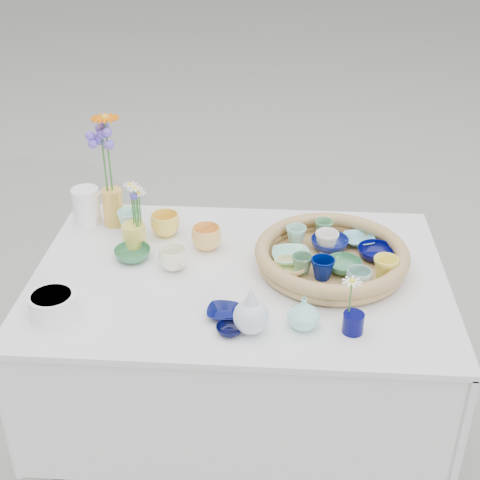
# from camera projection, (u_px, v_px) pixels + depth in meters

# --- Properties ---
(ground) EXTENTS (80.00, 80.00, 0.00)m
(ground) POSITION_uv_depth(u_px,v_px,m) (240.00, 449.00, 2.43)
(ground) COLOR gray
(display_table) EXTENTS (1.26, 0.86, 0.77)m
(display_table) POSITION_uv_depth(u_px,v_px,m) (240.00, 449.00, 2.43)
(display_table) COLOR white
(display_table) RESTS_ON ground
(wicker_tray) EXTENTS (0.47, 0.47, 0.08)m
(wicker_tray) POSITION_uv_depth(u_px,v_px,m) (331.00, 257.00, 2.05)
(wicker_tray) COLOR #9E6A40
(wicker_tray) RESTS_ON display_table
(tray_ceramic_0) EXTENTS (0.13, 0.13, 0.04)m
(tray_ceramic_0) POSITION_uv_depth(u_px,v_px,m) (330.00, 244.00, 2.13)
(tray_ceramic_0) COLOR navy
(tray_ceramic_0) RESTS_ON wicker_tray
(tray_ceramic_1) EXTENTS (0.15, 0.15, 0.04)m
(tray_ceramic_1) POSITION_uv_depth(u_px,v_px,m) (376.00, 253.00, 2.08)
(tray_ceramic_1) COLOR #03054B
(tray_ceramic_1) RESTS_ON wicker_tray
(tray_ceramic_2) EXTENTS (0.10, 0.10, 0.07)m
(tray_ceramic_2) POSITION_uv_depth(u_px,v_px,m) (385.00, 268.00, 1.97)
(tray_ceramic_2) COLOR #FCE652
(tray_ceramic_2) RESTS_ON wicker_tray
(tray_ceramic_3) EXTENTS (0.11, 0.11, 0.03)m
(tray_ceramic_3) POSITION_uv_depth(u_px,v_px,m) (344.00, 266.00, 2.02)
(tray_ceramic_3) COLOR #3A7E52
(tray_ceramic_3) RESTS_ON wicker_tray
(tray_ceramic_4) EXTENTS (0.07, 0.07, 0.06)m
(tray_ceramic_4) POSITION_uv_depth(u_px,v_px,m) (302.00, 264.00, 2.00)
(tray_ceramic_4) COLOR #507F5D
(tray_ceramic_4) RESTS_ON wicker_tray
(tray_ceramic_5) EXTENTS (0.13, 0.13, 0.03)m
(tray_ceramic_5) POSITION_uv_depth(u_px,v_px,m) (291.00, 257.00, 2.07)
(tray_ceramic_5) COLOR #8FE1C7
(tray_ceramic_5) RESTS_ON wicker_tray
(tray_ceramic_6) EXTENTS (0.09, 0.09, 0.06)m
(tray_ceramic_6) POSITION_uv_depth(u_px,v_px,m) (296.00, 236.00, 2.15)
(tray_ceramic_6) COLOR #9ACFB9
(tray_ceramic_6) RESTS_ON wicker_tray
(tray_ceramic_7) EXTENTS (0.08, 0.08, 0.07)m
(tray_ceramic_7) POSITION_uv_depth(u_px,v_px,m) (327.00, 242.00, 2.10)
(tray_ceramic_7) COLOR white
(tray_ceramic_7) RESTS_ON wicker_tray
(tray_ceramic_8) EXTENTS (0.11, 0.11, 0.02)m
(tray_ceramic_8) POSITION_uv_depth(u_px,v_px,m) (359.00, 240.00, 2.16)
(tray_ceramic_8) COLOR #6FBBCD
(tray_ceramic_8) RESTS_ON wicker_tray
(tray_ceramic_9) EXTENTS (0.09, 0.09, 0.07)m
(tray_ceramic_9) POSITION_uv_depth(u_px,v_px,m) (323.00, 269.00, 1.97)
(tray_ceramic_9) COLOR #000D53
(tray_ceramic_9) RESTS_ON wicker_tray
(tray_ceramic_10) EXTENTS (0.11, 0.11, 0.03)m
(tray_ceramic_10) POSITION_uv_depth(u_px,v_px,m) (290.00, 268.00, 2.01)
(tray_ceramic_10) COLOR #F4DF8B
(tray_ceramic_10) RESTS_ON wicker_tray
(tray_ceramic_11) EXTENTS (0.08, 0.08, 0.06)m
(tray_ceramic_11) POSITION_uv_depth(u_px,v_px,m) (359.00, 279.00, 1.93)
(tray_ceramic_11) COLOR #8AB6A9
(tray_ceramic_11) RESTS_ON wicker_tray
(tray_ceramic_12) EXTENTS (0.06, 0.06, 0.06)m
(tray_ceramic_12) POSITION_uv_depth(u_px,v_px,m) (324.00, 228.00, 2.19)
(tray_ceramic_12) COLOR #599766
(tray_ceramic_12) RESTS_ON wicker_tray
(loose_ceramic_0) EXTENTS (0.11, 0.11, 0.08)m
(loose_ceramic_0) POSITION_uv_depth(u_px,v_px,m) (165.00, 224.00, 2.23)
(loose_ceramic_0) COLOR #FFD14E
(loose_ceramic_0) RESTS_ON display_table
(loose_ceramic_1) EXTENTS (0.12, 0.12, 0.08)m
(loose_ceramic_1) POSITION_uv_depth(u_px,v_px,m) (206.00, 238.00, 2.16)
(loose_ceramic_1) COLOR #FFBD5D
(loose_ceramic_1) RESTS_ON display_table
(loose_ceramic_2) EXTENTS (0.15, 0.15, 0.04)m
(loose_ceramic_2) POSITION_uv_depth(u_px,v_px,m) (133.00, 254.00, 2.11)
(loose_ceramic_2) COLOR #307046
(loose_ceramic_2) RESTS_ON display_table
(loose_ceramic_3) EXTENTS (0.09, 0.09, 0.07)m
(loose_ceramic_3) POSITION_uv_depth(u_px,v_px,m) (173.00, 259.00, 2.05)
(loose_ceramic_3) COLOR white
(loose_ceramic_3) RESTS_ON display_table
(loose_ceramic_4) EXTENTS (0.10, 0.10, 0.02)m
(loose_ceramic_4) POSITION_uv_depth(u_px,v_px,m) (224.00, 313.00, 1.85)
(loose_ceramic_4) COLOR #080E4B
(loose_ceramic_4) RESTS_ON display_table
(loose_ceramic_5) EXTENTS (0.11, 0.11, 0.08)m
(loose_ceramic_5) POSITION_uv_depth(u_px,v_px,m) (130.00, 221.00, 2.25)
(loose_ceramic_5) COLOR #B0EAD6
(loose_ceramic_5) RESTS_ON display_table
(loose_ceramic_6) EXTENTS (0.08, 0.08, 0.02)m
(loose_ceramic_6) POSITION_uv_depth(u_px,v_px,m) (229.00, 329.00, 1.78)
(loose_ceramic_6) COLOR black
(loose_ceramic_6) RESTS_ON display_table
(fluted_bowl) EXTENTS (0.17, 0.17, 0.07)m
(fluted_bowl) POSITION_uv_depth(u_px,v_px,m) (53.00, 305.00, 1.84)
(fluted_bowl) COLOR white
(fluted_bowl) RESTS_ON display_table
(bud_vase_paleblue) EXTENTS (0.12, 0.12, 0.15)m
(bud_vase_paleblue) POSITION_uv_depth(u_px,v_px,m) (251.00, 309.00, 1.76)
(bud_vase_paleblue) COLOR silver
(bud_vase_paleblue) RESTS_ON display_table
(bud_vase_seafoam) EXTENTS (0.12, 0.12, 0.09)m
(bud_vase_seafoam) POSITION_uv_depth(u_px,v_px,m) (304.00, 313.00, 1.79)
(bud_vase_seafoam) COLOR #96E8DC
(bud_vase_seafoam) RESTS_ON display_table
(bud_vase_cobalt) EXTENTS (0.07, 0.07, 0.06)m
(bud_vase_cobalt) POSITION_uv_depth(u_px,v_px,m) (353.00, 323.00, 1.78)
(bud_vase_cobalt) COLOR #040545
(bud_vase_cobalt) RESTS_ON display_table
(single_daisy) EXTENTS (0.06, 0.06, 0.11)m
(single_daisy) POSITION_uv_depth(u_px,v_px,m) (350.00, 297.00, 1.75)
(single_daisy) COLOR white
(single_daisy) RESTS_ON bud_vase_cobalt
(tall_vase_yellow) EXTENTS (0.09, 0.09, 0.13)m
(tall_vase_yellow) POSITION_uv_depth(u_px,v_px,m) (113.00, 207.00, 2.28)
(tall_vase_yellow) COLOR gold
(tall_vase_yellow) RESTS_ON display_table
(gerbera) EXTENTS (0.12, 0.12, 0.27)m
(gerbera) POSITION_uv_depth(u_px,v_px,m) (109.00, 155.00, 2.19)
(gerbera) COLOR #EA6500
(gerbera) RESTS_ON tall_vase_yellow
(hydrangea) EXTENTS (0.09, 0.09, 0.27)m
(hydrangea) POSITION_uv_depth(u_px,v_px,m) (105.00, 164.00, 2.20)
(hydrangea) COLOR #6A4E9C
(hydrangea) RESTS_ON tall_vase_yellow
(white_pitcher) EXTENTS (0.13, 0.10, 0.13)m
(white_pitcher) POSITION_uv_depth(u_px,v_px,m) (86.00, 206.00, 2.30)
(white_pitcher) COLOR white
(white_pitcher) RESTS_ON display_table
(daisy_cup) EXTENTS (0.10, 0.10, 0.08)m
(daisy_cup) POSITION_uv_depth(u_px,v_px,m) (134.00, 236.00, 2.16)
(daisy_cup) COLOR #E1CF4C
(daisy_cup) RESTS_ON display_table
(daisy_posy) EXTENTS (0.10, 0.10, 0.14)m
(daisy_posy) POSITION_uv_depth(u_px,v_px,m) (136.00, 204.00, 2.11)
(daisy_posy) COLOR white
(daisy_posy) RESTS_ON daisy_cup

